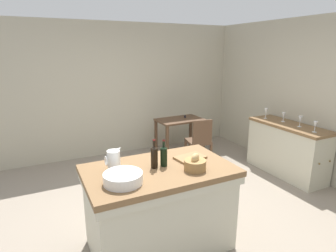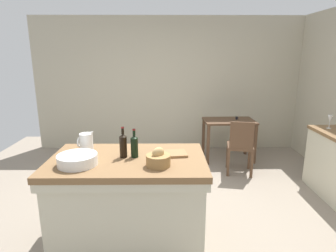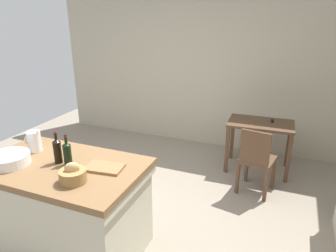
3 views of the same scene
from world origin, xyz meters
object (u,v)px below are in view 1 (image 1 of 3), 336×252
object	(u,v)px
bread_basket	(195,164)
wine_bottle_dark	(164,155)
wine_glass_left	(300,119)
wine_glass_far_left	(315,125)
cutting_board	(190,158)
wine_glass_middle	(284,115)
wine_glass_right	(266,111)
wooden_chair	(199,141)
writing_desk	(180,125)
wash_bowl	(123,178)
island_table	(159,205)
side_cabinet	(287,149)
wine_bottle_amber	(154,156)
pitcher	(114,160)

from	to	relation	value
bread_basket	wine_bottle_dark	bearing A→B (deg)	135.64
wine_bottle_dark	wine_glass_left	distance (m)	2.72
wine_glass_far_left	cutting_board	bearing A→B (deg)	-175.56
wine_bottle_dark	wine_glass_middle	bearing A→B (deg)	18.46
cutting_board	wine_glass_middle	bearing A→B (deg)	19.81
wine_glass_far_left	bread_basket	bearing A→B (deg)	-169.04
wine_glass_left	wine_glass_right	world-z (taller)	wine_glass_right
wooden_chair	bread_basket	bearing A→B (deg)	-123.59
writing_desk	bread_basket	xyz separation A→B (m)	(-1.21, -2.56, 0.36)
wine_glass_far_left	wash_bowl	bearing A→B (deg)	-172.23
island_table	wine_glass_left	distance (m)	2.84
wine_bottle_dark	wine_glass_left	size ratio (longest dim) A/B	1.57
side_cabinet	wooden_chair	xyz separation A→B (m)	(-1.16, 0.94, 0.04)
bread_basket	wine_bottle_amber	bearing A→B (deg)	146.41
wine_glass_right	side_cabinet	bearing A→B (deg)	-83.58
writing_desk	bread_basket	distance (m)	2.86
side_cabinet	wine_glass_far_left	distance (m)	0.74
wooden_chair	wine_glass_right	bearing A→B (deg)	-22.25
island_table	wine_glass_left	size ratio (longest dim) A/B	8.34
island_table	side_cabinet	world-z (taller)	island_table
wash_bowl	wine_bottle_amber	xyz separation A→B (m)	(0.39, 0.19, 0.07)
island_table	wine_bottle_amber	xyz separation A→B (m)	(-0.04, 0.03, 0.55)
wine_glass_right	wine_glass_middle	bearing A→B (deg)	-72.30
wine_bottle_amber	wine_glass_middle	xyz separation A→B (m)	(2.80, 0.90, -0.05)
wine_bottle_amber	wine_glass_left	xyz separation A→B (m)	(2.77, 0.54, -0.04)
wine_glass_middle	wine_glass_right	size ratio (longest dim) A/B	0.88
island_table	wine_glass_middle	xyz separation A→B (m)	(2.76, 0.93, 0.50)
wine_bottle_amber	wine_glass_far_left	xyz separation A→B (m)	(2.71, 0.23, -0.04)
pitcher	wash_bowl	size ratio (longest dim) A/B	0.70
wooden_chair	pitcher	size ratio (longest dim) A/B	3.59
wine_bottle_amber	wine_glass_middle	size ratio (longest dim) A/B	1.84
cutting_board	wine_glass_right	size ratio (longest dim) A/B	1.72
wooden_chair	wash_bowl	bearing A→B (deg)	-136.95
pitcher	wine_glass_middle	distance (m)	3.28
wooden_chair	cutting_board	world-z (taller)	cutting_board
writing_desk	wine_glass_middle	size ratio (longest dim) A/B	5.55
island_table	wine_bottle_dark	world-z (taller)	wine_bottle_dark
side_cabinet	writing_desk	bearing A→B (deg)	126.57
island_table	writing_desk	xyz separation A→B (m)	(1.51, 2.36, 0.13)
bread_basket	wine_bottle_dark	xyz separation A→B (m)	(-0.24, 0.23, 0.05)
wooden_chair	wine_glass_middle	distance (m)	1.51
wine_glass_right	wash_bowl	bearing A→B (deg)	-155.54
side_cabinet	wine_glass_left	size ratio (longest dim) A/B	7.80
bread_basket	wine_glass_left	size ratio (longest dim) A/B	1.21
cutting_board	wash_bowl	bearing A→B (deg)	-163.56
wine_bottle_amber	wine_glass_far_left	distance (m)	2.73
wooden_chair	pitcher	bearing A→B (deg)	-142.07
wine_glass_far_left	wine_glass_right	size ratio (longest dim) A/B	0.89
wooden_chair	wine_glass_right	size ratio (longest dim) A/B	4.73
wine_bottle_dark	wooden_chair	bearing A→B (deg)	48.07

